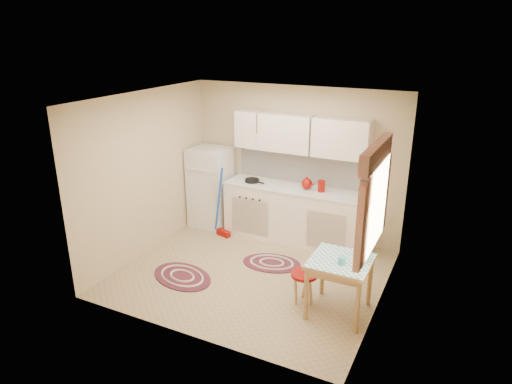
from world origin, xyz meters
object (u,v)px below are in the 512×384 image
fridge (211,187)px  table (339,286)px  stool (304,288)px  base_cabinets (292,215)px

fridge → table: (2.83, -1.65, -0.34)m
table → stool: table is taller
fridge → table: bearing=-30.2°
fridge → table: size_ratio=1.94×
fridge → stool: bearing=-34.5°
stool → fridge: bearing=145.5°
stool → base_cabinets: bearing=116.6°
fridge → base_cabinets: (1.53, 0.05, -0.26)m
fridge → base_cabinets: size_ratio=0.62×
base_cabinets → table: base_cabinets is taller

